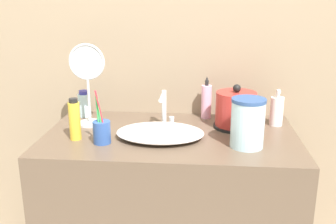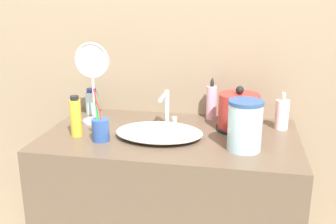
# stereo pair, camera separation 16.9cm
# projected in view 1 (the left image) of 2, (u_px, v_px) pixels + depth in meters

# --- Properties ---
(wall_back) EXTENTS (6.00, 0.04, 2.60)m
(wall_back) POSITION_uv_depth(u_px,v_px,m) (176.00, 23.00, 1.90)
(wall_back) COLOR gray
(wall_back) RESTS_ON ground_plane
(vanity_counter) EXTENTS (1.10, 0.62, 0.85)m
(vanity_counter) POSITION_uv_depth(u_px,v_px,m) (171.00, 219.00, 1.84)
(vanity_counter) COLOR brown
(vanity_counter) RESTS_ON ground_plane
(sink_basin) EXTENTS (0.37, 0.27, 0.05)m
(sink_basin) POSITION_uv_depth(u_px,v_px,m) (160.00, 133.00, 1.66)
(sink_basin) COLOR white
(sink_basin) RESTS_ON vanity_counter
(faucet) EXTENTS (0.06, 0.16, 0.17)m
(faucet) POSITION_uv_depth(u_px,v_px,m) (165.00, 106.00, 1.79)
(faucet) COLOR silver
(faucet) RESTS_ON vanity_counter
(electric_kettle) EXTENTS (0.20, 0.20, 0.20)m
(electric_kettle) POSITION_uv_depth(u_px,v_px,m) (236.00, 111.00, 1.78)
(electric_kettle) COLOR black
(electric_kettle) RESTS_ON vanity_counter
(toothbrush_cup) EXTENTS (0.07, 0.07, 0.23)m
(toothbrush_cup) POSITION_uv_depth(u_px,v_px,m) (102.00, 131.00, 1.60)
(toothbrush_cup) COLOR #2D519E
(toothbrush_cup) RESTS_ON vanity_counter
(lotion_bottle) EXTENTS (0.06, 0.06, 0.17)m
(lotion_bottle) POSITION_uv_depth(u_px,v_px,m) (277.00, 111.00, 1.81)
(lotion_bottle) COLOR white
(lotion_bottle) RESTS_ON vanity_counter
(shampoo_bottle) EXTENTS (0.05, 0.05, 0.21)m
(shampoo_bottle) POSITION_uv_depth(u_px,v_px,m) (206.00, 101.00, 1.91)
(shampoo_bottle) COLOR #EAA8C6
(shampoo_bottle) RESTS_ON vanity_counter
(mouthwash_bottle) EXTENTS (0.05, 0.05, 0.18)m
(mouthwash_bottle) POSITION_uv_depth(u_px,v_px,m) (75.00, 120.00, 1.63)
(mouthwash_bottle) COLOR gold
(mouthwash_bottle) RESTS_ON vanity_counter
(hand_cream_bottle) EXTENTS (0.06, 0.06, 0.13)m
(hand_cream_bottle) POSITION_uv_depth(u_px,v_px,m) (84.00, 104.00, 1.95)
(hand_cream_bottle) COLOR silver
(hand_cream_bottle) RESTS_ON vanity_counter
(vanity_mirror) EXTENTS (0.17, 0.12, 0.38)m
(vanity_mirror) POSITION_uv_depth(u_px,v_px,m) (88.00, 79.00, 1.78)
(vanity_mirror) COLOR silver
(vanity_mirror) RESTS_ON vanity_counter
(water_pitcher) EXTENTS (0.14, 0.14, 0.20)m
(water_pitcher) POSITION_uv_depth(u_px,v_px,m) (248.00, 123.00, 1.55)
(water_pitcher) COLOR #B2DBEA
(water_pitcher) RESTS_ON vanity_counter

